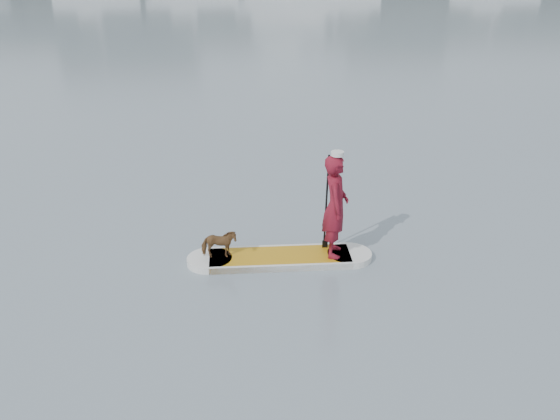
{
  "coord_description": "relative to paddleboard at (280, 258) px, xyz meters",
  "views": [
    {
      "loc": [
        0.93,
        -13.48,
        5.42
      ],
      "look_at": [
        1.61,
        -3.76,
        1.0
      ],
      "focal_mm": 40.0,
      "sensor_mm": 36.0,
      "label": 1
    }
  ],
  "objects": [
    {
      "name": "paddler",
      "position": [
        0.96,
        0.0,
        0.98
      ],
      "size": [
        0.53,
        0.73,
        1.84
      ],
      "primitive_type": "imported",
      "rotation": [
        0.0,
        0.0,
        1.43
      ],
      "color": "maroon",
      "rests_on": "paddleboard"
    },
    {
      "name": "ground",
      "position": [
        -1.61,
        3.76,
        -0.06
      ],
      "size": [
        140.0,
        140.0,
        0.0
      ],
      "primitive_type": "plane",
      "color": "slate",
      "rests_on": "ground"
    },
    {
      "name": "white_cap",
      "position": [
        0.96,
        0.0,
        1.94
      ],
      "size": [
        0.22,
        0.22,
        0.07
      ],
      "primitive_type": "cylinder",
      "color": "silver",
      "rests_on": "paddler"
    },
    {
      "name": "paddle",
      "position": [
        0.84,
        0.24,
        0.74
      ],
      "size": [
        0.1,
        0.3,
        2.0
      ],
      "rotation": [
        0.0,
        0.0,
        0.0
      ],
      "color": "black",
      "rests_on": "ground"
    },
    {
      "name": "paddleboard",
      "position": [
        0.0,
        0.0,
        0.0
      ],
      "size": [
        3.3,
        0.81,
        0.12
      ],
      "rotation": [
        0.0,
        0.0,
        0.0
      ],
      "color": "#BF8412",
      "rests_on": "ground"
    },
    {
      "name": "dog",
      "position": [
        -1.07,
        -0.0,
        0.32
      ],
      "size": [
        0.63,
        0.3,
        0.52
      ],
      "primitive_type": "imported",
      "rotation": [
        0.0,
        0.0,
        1.59
      ],
      "color": "brown",
      "rests_on": "paddleboard"
    }
  ]
}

